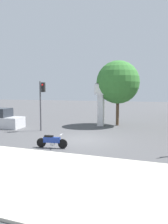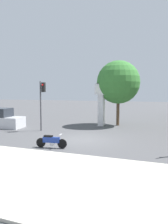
{
  "view_description": "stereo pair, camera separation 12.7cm",
  "coord_description": "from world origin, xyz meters",
  "px_view_note": "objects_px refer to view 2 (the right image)",
  "views": [
    {
      "loc": [
        5.22,
        -13.88,
        3.34
      ],
      "look_at": [
        -0.47,
        1.68,
        1.77
      ],
      "focal_mm": 35.0,
      "sensor_mm": 36.0,
      "label": 1
    },
    {
      "loc": [
        5.34,
        -13.83,
        3.34
      ],
      "look_at": [
        -0.47,
        1.68,
        1.77
      ],
      "focal_mm": 35.0,
      "sensor_mm": 36.0,
      "label": 2
    }
  ],
  "objects_px": {
    "traffic_light": "(42,97)",
    "street_tree": "(118,82)",
    "clock_tower": "(101,97)",
    "parked_car": "(0,119)",
    "motorcycle": "(51,141)"
  },
  "relations": [
    {
      "from": "traffic_light",
      "to": "motorcycle",
      "type": "bearing_deg",
      "value": -53.74
    },
    {
      "from": "motorcycle",
      "to": "parked_car",
      "type": "distance_m",
      "value": 9.41
    },
    {
      "from": "clock_tower",
      "to": "motorcycle",
      "type": "bearing_deg",
      "value": -92.76
    },
    {
      "from": "clock_tower",
      "to": "parked_car",
      "type": "bearing_deg",
      "value": -153.21
    },
    {
      "from": "motorcycle",
      "to": "parked_car",
      "type": "height_order",
      "value": "parked_car"
    },
    {
      "from": "clock_tower",
      "to": "street_tree",
      "type": "bearing_deg",
      "value": 27.91
    },
    {
      "from": "clock_tower",
      "to": "traffic_light",
      "type": "height_order",
      "value": "clock_tower"
    },
    {
      "from": "clock_tower",
      "to": "parked_car",
      "type": "relative_size",
      "value": 0.97
    },
    {
      "from": "traffic_light",
      "to": "parked_car",
      "type": "bearing_deg",
      "value": 178.6
    },
    {
      "from": "traffic_light",
      "to": "street_tree",
      "type": "height_order",
      "value": "street_tree"
    },
    {
      "from": "traffic_light",
      "to": "street_tree",
      "type": "bearing_deg",
      "value": 43.94
    },
    {
      "from": "motorcycle",
      "to": "street_tree",
      "type": "height_order",
      "value": "street_tree"
    },
    {
      "from": "motorcycle",
      "to": "traffic_light",
      "type": "distance_m",
      "value": 6.36
    },
    {
      "from": "traffic_light",
      "to": "parked_car",
      "type": "distance_m",
      "value": 5.07
    },
    {
      "from": "clock_tower",
      "to": "traffic_light",
      "type": "distance_m",
      "value": 5.89
    }
  ]
}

